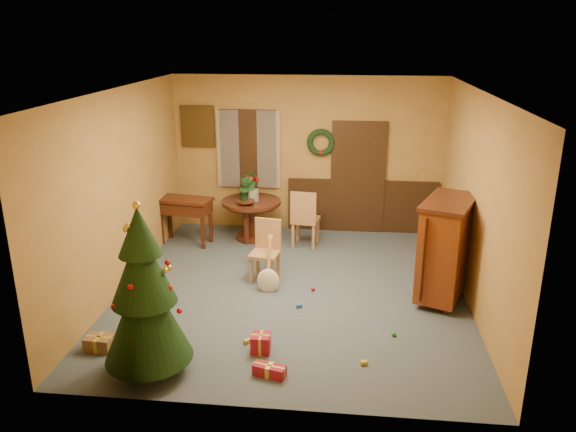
# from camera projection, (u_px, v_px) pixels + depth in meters

# --- Properties ---
(room_envelope) EXTENTS (5.50, 5.50, 5.50)m
(room_envelope) POSITION_uv_depth(u_px,v_px,m) (318.00, 173.00, 10.49)
(room_envelope) COLOR #394953
(room_envelope) RESTS_ON ground
(dining_table) EXTENTS (1.08, 1.08, 0.74)m
(dining_table) POSITION_uv_depth(u_px,v_px,m) (252.00, 212.00, 10.19)
(dining_table) COLOR black
(dining_table) RESTS_ON floor
(urn) EXTENTS (0.28, 0.28, 0.20)m
(urn) POSITION_uv_depth(u_px,v_px,m) (251.00, 195.00, 10.09)
(urn) COLOR slate
(urn) RESTS_ON dining_table
(centerpiece_plant) EXTENTS (0.34, 0.30, 0.38)m
(centerpiece_plant) POSITION_uv_depth(u_px,v_px,m) (251.00, 179.00, 9.99)
(centerpiece_plant) COLOR #1E4C23
(centerpiece_plant) RESTS_ON urn
(chair_near) EXTENTS (0.47, 0.47, 0.95)m
(chair_near) POSITION_uv_depth(u_px,v_px,m) (266.00, 248.00, 8.53)
(chair_near) COLOR #A67C42
(chair_near) RESTS_ON floor
(chair_far) EXTENTS (0.51, 0.51, 1.04)m
(chair_far) POSITION_uv_depth(u_px,v_px,m) (305.00, 217.00, 9.78)
(chair_far) COLOR #A67C42
(chair_far) RESTS_ON floor
(guitar) EXTENTS (0.46, 0.58, 0.77)m
(guitar) POSITION_uv_depth(u_px,v_px,m) (268.00, 266.00, 8.16)
(guitar) COLOR #ECE2C4
(guitar) RESTS_ON floor
(plant_stand) EXTENTS (0.32, 0.32, 0.82)m
(plant_stand) POSITION_uv_depth(u_px,v_px,m) (246.00, 217.00, 9.95)
(plant_stand) COLOR black
(plant_stand) RESTS_ON floor
(stand_plant) EXTENTS (0.29, 0.25, 0.45)m
(stand_plant) POSITION_uv_depth(u_px,v_px,m) (245.00, 188.00, 9.79)
(stand_plant) COLOR #19471E
(stand_plant) RESTS_ON plant_stand
(christmas_tree) EXTENTS (0.97, 0.97, 2.01)m
(christmas_tree) POSITION_uv_depth(u_px,v_px,m) (144.00, 294.00, 6.05)
(christmas_tree) COLOR #382111
(christmas_tree) RESTS_ON floor
(writing_desk) EXTENTS (1.01, 0.62, 0.84)m
(writing_desk) POSITION_uv_depth(u_px,v_px,m) (185.00, 210.00, 9.94)
(writing_desk) COLOR black
(writing_desk) RESTS_ON floor
(sideboard) EXTENTS (0.99, 1.29, 1.47)m
(sideboard) POSITION_uv_depth(u_px,v_px,m) (445.00, 247.00, 7.83)
(sideboard) COLOR #5C220A
(sideboard) RESTS_ON floor
(gift_a) EXTENTS (0.33, 0.25, 0.17)m
(gift_a) POSITION_uv_depth(u_px,v_px,m) (100.00, 343.00, 6.75)
(gift_a) COLOR brown
(gift_a) RESTS_ON floor
(gift_b) EXTENTS (0.23, 0.23, 0.23)m
(gift_b) POSITION_uv_depth(u_px,v_px,m) (261.00, 343.00, 6.70)
(gift_b) COLOR maroon
(gift_b) RESTS_ON floor
(gift_c) EXTENTS (0.29, 0.26, 0.13)m
(gift_c) POSITION_uv_depth(u_px,v_px,m) (157.00, 297.00, 7.96)
(gift_c) COLOR brown
(gift_c) RESTS_ON floor
(gift_d) EXTENTS (0.39, 0.24, 0.13)m
(gift_d) POSITION_uv_depth(u_px,v_px,m) (269.00, 370.00, 6.24)
(gift_d) COLOR maroon
(gift_d) RESTS_ON floor
(toy_a) EXTENTS (0.09, 0.08, 0.05)m
(toy_a) POSITION_uv_depth(u_px,v_px,m) (299.00, 306.00, 7.78)
(toy_a) COLOR #2957B5
(toy_a) RESTS_ON floor
(toy_b) EXTENTS (0.06, 0.06, 0.06)m
(toy_b) POSITION_uv_depth(u_px,v_px,m) (394.00, 334.00, 7.05)
(toy_b) COLOR #268B30
(toy_b) RESTS_ON floor
(toy_c) EXTENTS (0.09, 0.09, 0.05)m
(toy_c) POSITION_uv_depth(u_px,v_px,m) (247.00, 342.00, 6.89)
(toy_c) COLOR gold
(toy_c) RESTS_ON floor
(toy_d) EXTENTS (0.06, 0.06, 0.06)m
(toy_d) POSITION_uv_depth(u_px,v_px,m) (313.00, 289.00, 8.27)
(toy_d) COLOR red
(toy_d) RESTS_ON floor
(toy_e) EXTENTS (0.09, 0.08, 0.05)m
(toy_e) POSITION_uv_depth(u_px,v_px,m) (364.00, 363.00, 6.45)
(toy_e) COLOR gold
(toy_e) RESTS_ON floor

